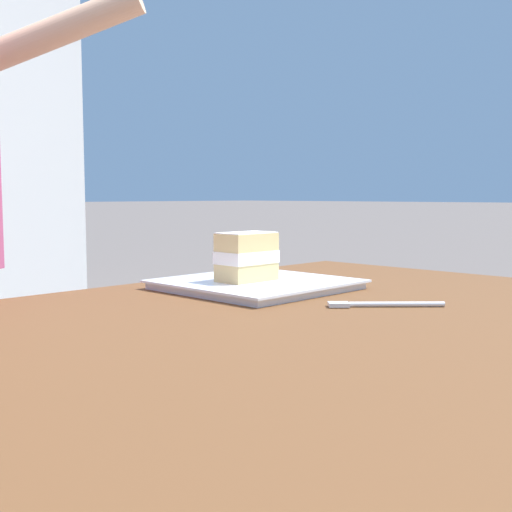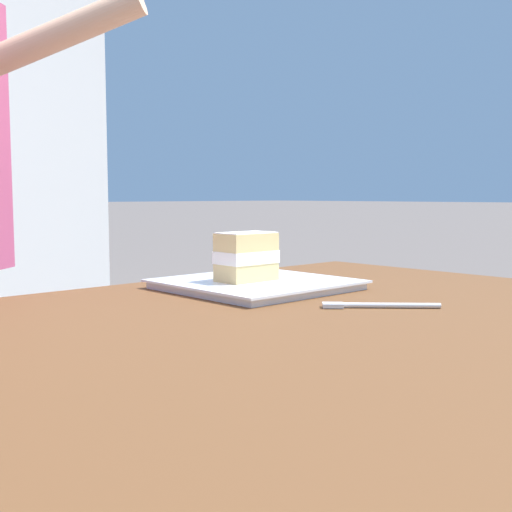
{
  "view_description": "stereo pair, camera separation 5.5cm",
  "coord_description": "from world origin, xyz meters",
  "px_view_note": "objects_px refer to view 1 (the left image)",
  "views": [
    {
      "loc": [
        -0.68,
        -0.54,
        0.92
      ],
      "look_at": [
        0.12,
        0.23,
        0.81
      ],
      "focal_mm": 45.18,
      "sensor_mm": 36.0,
      "label": 1
    },
    {
      "loc": [
        -0.64,
        -0.58,
        0.92
      ],
      "look_at": [
        0.12,
        0.23,
        0.81
      ],
      "focal_mm": 45.18,
      "sensor_mm": 36.0,
      "label": 2
    }
  ],
  "objects_px": {
    "dessert_plate": "(256,284)",
    "dessert_fork": "(378,304)",
    "cake_slice": "(246,257)",
    "patio_table": "(317,397)"
  },
  "relations": [
    {
      "from": "patio_table",
      "to": "dessert_plate",
      "type": "distance_m",
      "value": 0.29
    },
    {
      "from": "cake_slice",
      "to": "patio_table",
      "type": "bearing_deg",
      "value": -112.34
    },
    {
      "from": "patio_table",
      "to": "dessert_plate",
      "type": "relative_size",
      "value": 4.09
    },
    {
      "from": "patio_table",
      "to": "cake_slice",
      "type": "xyz_separation_m",
      "value": [
        0.1,
        0.23,
        0.17
      ]
    },
    {
      "from": "dessert_plate",
      "to": "dessert_fork",
      "type": "height_order",
      "value": "dessert_plate"
    },
    {
      "from": "dessert_plate",
      "to": "dessert_fork",
      "type": "bearing_deg",
      "value": -91.43
    },
    {
      "from": "dessert_plate",
      "to": "cake_slice",
      "type": "relative_size",
      "value": 2.83
    },
    {
      "from": "patio_table",
      "to": "cake_slice",
      "type": "relative_size",
      "value": 11.6
    },
    {
      "from": "dessert_plate",
      "to": "patio_table",
      "type": "bearing_deg",
      "value": -116.66
    },
    {
      "from": "dessert_plate",
      "to": "dessert_fork",
      "type": "distance_m",
      "value": 0.25
    }
  ]
}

